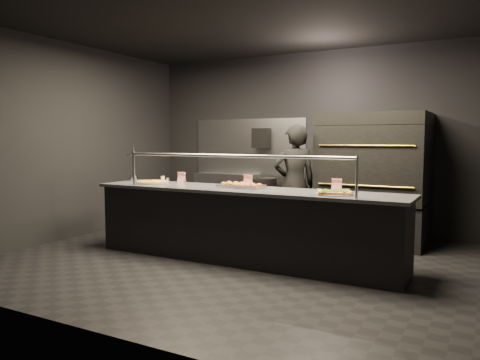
{
  "coord_description": "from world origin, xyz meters",
  "views": [
    {
      "loc": [
        2.73,
        -5.13,
        1.54
      ],
      "look_at": [
        -0.15,
        0.2,
        1.01
      ],
      "focal_mm": 35.0,
      "sensor_mm": 36.0,
      "label": 1
    }
  ],
  "objects": [
    {
      "name": "trash_bin",
      "position": [
        -0.74,
        2.07,
        0.44
      ],
      "size": [
        0.52,
        0.52,
        0.87
      ],
      "primitive_type": "cylinder",
      "color": "black",
      "rests_on": "ground"
    },
    {
      "name": "prep_shelf",
      "position": [
        -1.6,
        2.32,
        0.45
      ],
      "size": [
        1.2,
        0.35,
        0.9
      ],
      "primitive_type": "cube",
      "color": "#99999E",
      "rests_on": "ground"
    },
    {
      "name": "beer_tap",
      "position": [
        -1.95,
        0.2,
        1.08
      ],
      "size": [
        0.14,
        0.2,
        0.55
      ],
      "color": "silver",
      "rests_on": "service_counter"
    },
    {
      "name": "towel_dispenser",
      "position": [
        -0.9,
        2.39,
        1.55
      ],
      "size": [
        0.3,
        0.2,
        0.35
      ],
      "primitive_type": "cube",
      "color": "black",
      "rests_on": "room"
    },
    {
      "name": "pizza_oven",
      "position": [
        1.2,
        1.9,
        0.97
      ],
      "size": [
        1.5,
        1.23,
        1.91
      ],
      "color": "black",
      "rests_on": "ground"
    },
    {
      "name": "slider_tray_a",
      "position": [
        -0.15,
        0.11,
        0.95
      ],
      "size": [
        0.51,
        0.44,
        0.07
      ],
      "color": "silver",
      "rests_on": "service_counter"
    },
    {
      "name": "tent_cards",
      "position": [
        -0.03,
        0.28,
        1.0
      ],
      "size": [
        2.37,
        0.04,
        0.15
      ],
      "color": "white",
      "rests_on": "service_counter"
    },
    {
      "name": "worker",
      "position": [
        0.19,
        1.24,
        0.87
      ],
      "size": [
        0.76,
        0.71,
        1.75
      ],
      "primitive_type": "imported",
      "rotation": [
        0.0,
        0.0,
        3.77
      ],
      "color": "black",
      "rests_on": "ground"
    },
    {
      "name": "fire_extinguisher",
      "position": [
        -0.35,
        2.4,
        1.06
      ],
      "size": [
        0.14,
        0.14,
        0.51
      ],
      "color": "#B2B2B7",
      "rests_on": "room"
    },
    {
      "name": "round_pizza",
      "position": [
        -1.45,
        0.01,
        0.94
      ],
      "size": [
        0.5,
        0.5,
        0.03
      ],
      "color": "silver",
      "rests_on": "service_counter"
    },
    {
      "name": "slider_tray_b",
      "position": [
        0.03,
        0.06,
        0.94
      ],
      "size": [
        0.44,
        0.35,
        0.06
      ],
      "color": "silver",
      "rests_on": "service_counter"
    },
    {
      "name": "service_counter",
      "position": [
        0.0,
        -0.0,
        0.46
      ],
      "size": [
        4.1,
        0.78,
        1.37
      ],
      "color": "black",
      "rests_on": "ground"
    },
    {
      "name": "room",
      "position": [
        -0.02,
        0.05,
        1.5
      ],
      "size": [
        6.04,
        6.0,
        3.0
      ],
      "color": "black",
      "rests_on": "ground"
    },
    {
      "name": "square_pizza",
      "position": [
        1.19,
        -0.04,
        0.94
      ],
      "size": [
        0.47,
        0.47,
        0.05
      ],
      "color": "silver",
      "rests_on": "service_counter"
    },
    {
      "name": "condiment_jar",
      "position": [
        -1.37,
        0.19,
        0.96
      ],
      "size": [
        0.14,
        0.05,
        0.09
      ],
      "color": "silver",
      "rests_on": "service_counter"
    }
  ]
}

